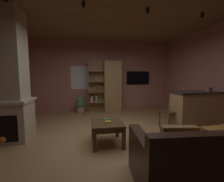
# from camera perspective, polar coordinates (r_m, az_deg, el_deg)

# --- Properties ---
(floor) EXTENTS (5.70, 5.79, 0.02)m
(floor) POSITION_cam_1_polar(r_m,az_deg,el_deg) (3.50, 1.15, -18.23)
(floor) COLOR #A37A4C
(floor) RESTS_ON ground
(wall_back) EXTENTS (5.82, 0.06, 2.83)m
(wall_back) POSITION_cam_1_polar(r_m,az_deg,el_deg) (6.09, -3.97, 5.75)
(wall_back) COLOR #AD7060
(wall_back) RESTS_ON ground
(ceiling) EXTENTS (5.70, 5.79, 0.02)m
(ceiling) POSITION_cam_1_polar(r_m,az_deg,el_deg) (3.50, 1.25, 29.82)
(ceiling) COLOR brown
(window_pane_back) EXTENTS (0.75, 0.01, 0.92)m
(window_pane_back) POSITION_cam_1_polar(r_m,az_deg,el_deg) (6.04, -12.29, 5.16)
(window_pane_back) COLOR white
(stone_fireplace) EXTENTS (0.91, 0.74, 2.83)m
(stone_fireplace) POSITION_cam_1_polar(r_m,az_deg,el_deg) (3.87, -35.75, 2.69)
(stone_fireplace) COLOR #BCAD8E
(stone_fireplace) RESTS_ON ground
(bookshelf_cabinet) EXTENTS (1.30, 0.41, 2.02)m
(bookshelf_cabinet) POSITION_cam_1_polar(r_m,az_deg,el_deg) (5.87, -0.73, 1.68)
(bookshelf_cabinet) COLOR #A87F51
(bookshelf_cabinet) RESTS_ON ground
(kitchen_bar_counter) EXTENTS (1.55, 0.64, 1.01)m
(kitchen_bar_counter) POSITION_cam_1_polar(r_m,az_deg,el_deg) (4.63, 31.32, -6.34)
(kitchen_bar_counter) COLOR #A87F51
(kitchen_bar_counter) RESTS_ON ground
(tissue_box) EXTENTS (0.14, 0.14, 0.11)m
(tissue_box) POSITION_cam_1_polar(r_m,az_deg,el_deg) (4.61, 33.57, 0.52)
(tissue_box) COLOR #995972
(tissue_box) RESTS_ON kitchen_bar_counter
(leather_couch) EXTENTS (1.66, 1.03, 0.84)m
(leather_couch) POSITION_cam_1_polar(r_m,az_deg,el_deg) (2.36, 30.66, -22.84)
(leather_couch) COLOR #382116
(leather_couch) RESTS_ON ground
(coffee_table) EXTENTS (0.64, 0.69, 0.46)m
(coffee_table) POSITION_cam_1_polar(r_m,az_deg,el_deg) (3.14, -1.93, -13.54)
(coffee_table) COLOR #4C331E
(coffee_table) RESTS_ON ground
(table_book_0) EXTENTS (0.14, 0.11, 0.03)m
(table_book_0) POSITION_cam_1_polar(r_m,az_deg,el_deg) (3.06, -1.68, -12.01)
(table_book_0) COLOR gold
(table_book_0) RESTS_ON coffee_table
(table_book_1) EXTENTS (0.14, 0.13, 0.02)m
(table_book_1) POSITION_cam_1_polar(r_m,az_deg,el_deg) (3.15, -2.06, -10.99)
(table_book_1) COLOR #387247
(table_book_1) RESTS_ON coffee_table
(dining_chair) EXTENTS (0.51, 0.51, 0.92)m
(dining_chair) POSITION_cam_1_polar(r_m,az_deg,el_deg) (4.34, 22.49, -6.43)
(dining_chair) COLOR #4C331E
(dining_chair) RESTS_ON ground
(potted_floor_plant) EXTENTS (0.30, 0.32, 0.62)m
(potted_floor_plant) POSITION_cam_1_polar(r_m,az_deg,el_deg) (5.78, -12.34, -5.36)
(potted_floor_plant) COLOR #9E896B
(potted_floor_plant) RESTS_ON ground
(wall_mounted_tv) EXTENTS (0.99, 0.06, 0.56)m
(wall_mounted_tv) POSITION_cam_1_polar(r_m,az_deg,el_deg) (6.37, 10.10, 5.06)
(wall_mounted_tv) COLOR black
(track_light_spot_1) EXTENTS (0.07, 0.07, 0.09)m
(track_light_spot_1) POSITION_cam_1_polar(r_m,az_deg,el_deg) (3.24, -11.06, 30.24)
(track_light_spot_1) COLOR black
(track_light_spot_2) EXTENTS (0.07, 0.07, 0.09)m
(track_light_spot_2) POSITION_cam_1_polar(r_m,az_deg,el_deg) (3.52, 13.74, 28.15)
(track_light_spot_2) COLOR black
(track_light_spot_3) EXTENTS (0.07, 0.07, 0.09)m
(track_light_spot_3) POSITION_cam_1_polar(r_m,az_deg,el_deg) (4.16, 31.88, 23.84)
(track_light_spot_3) COLOR black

